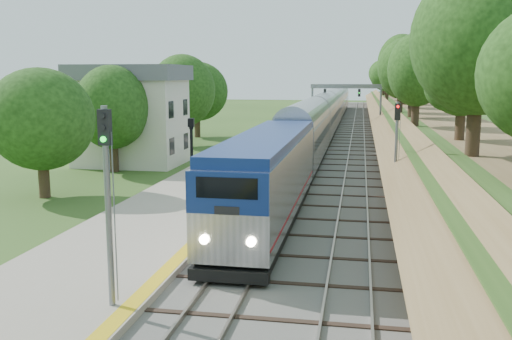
% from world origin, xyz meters
% --- Properties ---
extents(trackbed, '(9.50, 170.00, 0.28)m').
position_xyz_m(trackbed, '(2.00, 60.00, 0.07)').
color(trackbed, '#4C4944').
rests_on(trackbed, ground).
extents(platform, '(6.40, 68.00, 0.38)m').
position_xyz_m(platform, '(-5.20, 16.00, 0.19)').
color(platform, gray).
rests_on(platform, ground).
extents(yellow_stripe, '(0.55, 68.00, 0.01)m').
position_xyz_m(yellow_stripe, '(-2.35, 16.00, 0.39)').
color(yellow_stripe, gold).
rests_on(yellow_stripe, platform).
extents(embankment, '(10.64, 170.00, 11.70)m').
position_xyz_m(embankment, '(10.35, 60.00, 1.95)').
color(embankment, brown).
rests_on(embankment, ground).
extents(station_building, '(8.60, 6.60, 8.00)m').
position_xyz_m(station_building, '(-14.00, 30.00, 4.09)').
color(station_building, beige).
rests_on(station_building, ground).
extents(signal_gantry, '(8.40, 0.38, 6.20)m').
position_xyz_m(signal_gantry, '(2.47, 54.99, 4.82)').
color(signal_gantry, slate).
rests_on(signal_gantry, ground).
extents(trees_behind_platform, '(7.82, 53.32, 7.21)m').
position_xyz_m(trees_behind_platform, '(-11.17, 20.67, 4.53)').
color(trees_behind_platform, '#332316').
rests_on(trees_behind_platform, ground).
extents(train, '(2.84, 113.92, 4.17)m').
position_xyz_m(train, '(0.00, 60.28, 2.15)').
color(train, black).
rests_on(train, trackbed).
extents(lamppost_far, '(0.46, 0.46, 4.70)m').
position_xyz_m(lamppost_far, '(-3.97, 13.53, 2.48)').
color(lamppost_far, black).
rests_on(lamppost_far, platform).
extents(signal_platform, '(0.35, 0.28, 5.93)m').
position_xyz_m(signal_platform, '(-2.90, 1.63, 4.02)').
color(signal_platform, slate).
rests_on(signal_platform, platform).
extents(signal_farside, '(0.31, 0.25, 5.63)m').
position_xyz_m(signal_farside, '(6.20, 18.48, 3.56)').
color(signal_farside, slate).
rests_on(signal_farside, ground).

